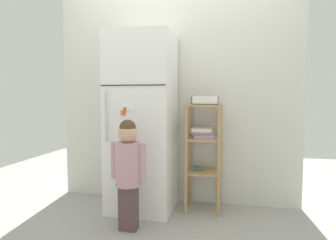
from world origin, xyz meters
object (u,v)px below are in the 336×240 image
child_standing (128,164)px  fruit_bin (207,101)px  pantry_shelf_unit (203,145)px  refrigerator (142,123)px

child_standing → fruit_bin: (0.61, 0.58, 0.52)m
child_standing → fruit_bin: bearing=43.8°
pantry_shelf_unit → fruit_bin: size_ratio=4.15×
refrigerator → pantry_shelf_unit: size_ratio=1.65×
child_standing → pantry_shelf_unit: pantry_shelf_unit is taller
child_standing → refrigerator: bearing=93.3°
refrigerator → fruit_bin: 0.68m
fruit_bin → pantry_shelf_unit: bearing=152.5°
pantry_shelf_unit → refrigerator: bearing=-170.1°
refrigerator → child_standing: size_ratio=1.85×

